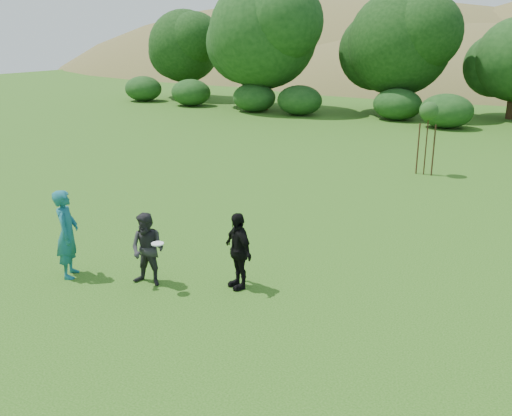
# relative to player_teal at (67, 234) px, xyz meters

# --- Properties ---
(ground) EXTENTS (120.00, 120.00, 0.00)m
(ground) POSITION_rel_player_teal_xyz_m (2.88, 0.63, -1.03)
(ground) COLOR #19470C
(ground) RESTS_ON ground
(player_teal) EXTENTS (0.82, 0.90, 2.06)m
(player_teal) POSITION_rel_player_teal_xyz_m (0.00, 0.00, 0.00)
(player_teal) COLOR #18616C
(player_teal) RESTS_ON ground
(player_grey) EXTENTS (0.90, 0.75, 1.66)m
(player_grey) POSITION_rel_player_teal_xyz_m (1.89, 0.53, -0.20)
(player_grey) COLOR #28272A
(player_grey) RESTS_ON ground
(player_black) EXTENTS (1.09, 0.87, 1.73)m
(player_black) POSITION_rel_player_teal_xyz_m (3.70, 1.38, -0.16)
(player_black) COLOR black
(player_black) RESTS_ON ground
(frisbee) EXTENTS (0.27, 0.27, 0.03)m
(frisbee) POSITION_rel_player_teal_xyz_m (2.32, 0.36, 0.08)
(frisbee) COLOR white
(frisbee) RESTS_ON ground
(sapling) EXTENTS (0.70, 0.70, 2.85)m
(sapling) POSITION_rel_player_teal_xyz_m (4.71, 13.85, 1.39)
(sapling) COLOR #372115
(sapling) RESTS_ON ground
(hillside) EXTENTS (150.00, 72.00, 52.00)m
(hillside) POSITION_rel_player_teal_xyz_m (2.32, 69.08, -13.00)
(hillside) COLOR olive
(hillside) RESTS_ON ground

